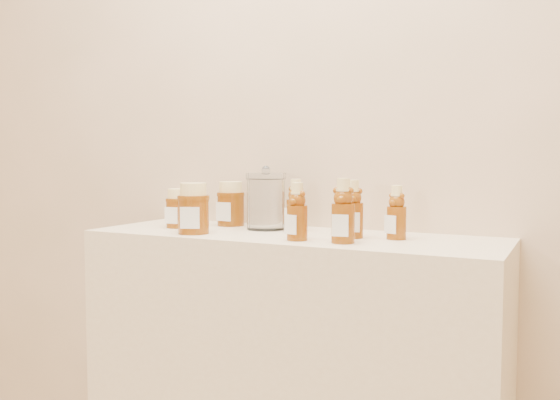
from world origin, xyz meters
The scene contains 11 objects.
wall_back centered at (0.00, 1.75, 1.35)m, with size 3.50×0.02×2.70m, color tan.
display_table centered at (0.00, 1.55, 0.45)m, with size 1.20×0.40×0.90m, color beige.
bear_bottle_back_left centered at (-0.02, 1.62, 0.99)m, with size 0.06×0.06×0.18m, color #682F08, non-canonical shape.
bear_bottle_back_mid centered at (0.19, 1.56, 0.99)m, with size 0.06×0.06×0.18m, color #682F08, non-canonical shape.
bear_bottle_back_right centered at (0.30, 1.58, 0.98)m, with size 0.06×0.06×0.16m, color #682F08, non-canonical shape.
bear_bottle_front_left centered at (0.07, 1.44, 0.99)m, with size 0.06×0.06×0.17m, color #682F08, non-canonical shape.
bear_bottle_front_right centered at (0.20, 1.45, 0.99)m, with size 0.06×0.06×0.19m, color #682F08, non-canonical shape.
honey_jar_left centered at (-0.39, 1.54, 0.96)m, with size 0.08×0.08×0.12m, color #682F08, non-canonical shape.
honey_jar_back centered at (-0.27, 1.66, 0.97)m, with size 0.09×0.09×0.14m, color #682F08, non-canonical shape.
honey_jar_front centered at (-0.26, 1.44, 0.97)m, with size 0.09×0.09×0.15m, color #682F08, non-canonical shape.
glass_canister centered at (-0.12, 1.62, 0.99)m, with size 0.12×0.12×0.19m, color white, non-canonical shape.
Camera 1 is at (0.73, 0.02, 1.12)m, focal length 38.00 mm.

